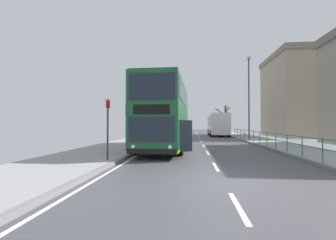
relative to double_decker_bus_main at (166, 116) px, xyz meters
name	(u,v)px	position (x,y,z in m)	size (l,w,h in m)	color
ground	(200,180)	(1.98, -9.09, -2.28)	(15.80, 140.00, 0.20)	#45454B
double_decker_bus_main	(166,116)	(0.00, 0.00, 0.00)	(3.20, 10.82, 4.42)	#19512D
background_bus_far_lane	(218,124)	(5.60, 19.90, -0.57)	(2.74, 9.52, 3.20)	white
pedestrian_railing_far_kerb	(260,135)	(7.15, 3.53, -1.49)	(0.05, 22.56, 1.02)	#236B4C
bus_stop_sign_near	(108,123)	(-2.03, -5.91, -0.51)	(0.08, 0.44, 2.70)	#2D2D33
street_lamp_far_side	(249,92)	(7.67, 9.37, 2.72)	(0.28, 0.60, 8.55)	#38383D
bare_tree_far_00	(225,118)	(8.01, 29.95, 0.62)	(2.65, 1.90, 5.18)	#423328
background_building_01	(303,95)	(16.96, 18.35, 3.33)	(8.73, 11.09, 11.24)	gray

